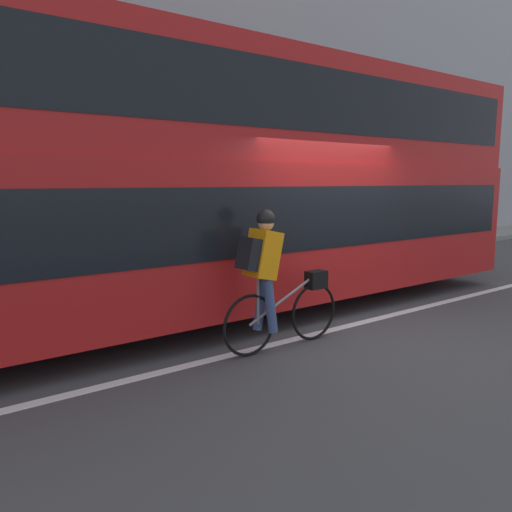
{
  "coord_description": "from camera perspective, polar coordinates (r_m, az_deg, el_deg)",
  "views": [
    {
      "loc": [
        -4.9,
        -4.72,
        1.97
      ],
      "look_at": [
        -1.06,
        0.45,
        1.01
      ],
      "focal_mm": 35.0,
      "sensor_mm": 36.0,
      "label": 1
    }
  ],
  "objects": [
    {
      "name": "bus",
      "position": [
        7.33,
        -2.56,
        9.16
      ],
      "size": [
        10.4,
        2.47,
        3.7
      ],
      "color": "black",
      "rests_on": "ground_plane"
    },
    {
      "name": "ground_plane",
      "position": [
        7.09,
        9.15,
        -7.76
      ],
      "size": [
        80.0,
        80.0,
        0.0
      ],
      "primitive_type": "plane",
      "color": "#424244"
    },
    {
      "name": "building_facade",
      "position": [
        11.82,
        -12.06,
        20.2
      ],
      "size": [
        60.0,
        0.3,
        8.8
      ],
      "color": "#9E9EA3",
      "rests_on": "ground_plane"
    },
    {
      "name": "road_center_line",
      "position": [
        6.99,
        10.01,
        -7.97
      ],
      "size": [
        50.0,
        0.14,
        0.01
      ],
      "primitive_type": "cube",
      "color": "silver",
      "rests_on": "ground_plane"
    },
    {
      "name": "sidewalk_curb",
      "position": [
        10.77,
        -8.95,
        -1.74
      ],
      "size": [
        60.0,
        1.85,
        0.15
      ],
      "color": "gray",
      "rests_on": "ground_plane"
    },
    {
      "name": "cyclist_on_bike",
      "position": [
        5.76,
        1.83,
        -2.3
      ],
      "size": [
        1.71,
        0.32,
        1.66
      ],
      "color": "black",
      "rests_on": "ground_plane"
    }
  ]
}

